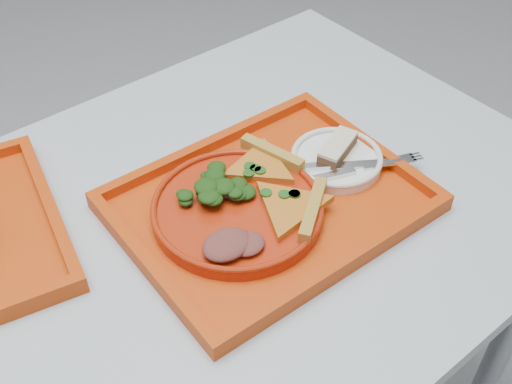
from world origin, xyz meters
TOP-DOWN VIEW (x-y plane):
  - table at (0.00, 0.00)m, footprint 1.60×0.80m
  - tray_main at (0.31, -0.04)m, footprint 0.46×0.37m
  - dinner_plate at (0.25, -0.03)m, footprint 0.26×0.26m
  - side_plate at (0.45, -0.04)m, footprint 0.15×0.15m
  - pizza_slice_a at (0.31, -0.08)m, footprint 0.18×0.19m
  - pizza_slice_b at (0.33, 0.02)m, footprint 0.16×0.14m
  - salad_heap at (0.24, 0.01)m, footprint 0.09×0.08m
  - meat_portion at (0.19, -0.09)m, footprint 0.07×0.06m
  - dessert_bar at (0.46, -0.03)m, footprint 0.09×0.06m
  - knife at (0.44, -0.06)m, footprint 0.16×0.12m
  - fork at (0.46, -0.09)m, footprint 0.18×0.09m

SIDE VIEW (x-z plane):
  - table at x=0.00m, z-range 0.30..1.05m
  - tray_main at x=0.31m, z-range 0.75..0.76m
  - side_plate at x=0.45m, z-range 0.76..0.78m
  - dinner_plate at x=0.25m, z-range 0.76..0.78m
  - knife at x=0.44m, z-range 0.78..0.78m
  - fork at x=0.46m, z-range 0.78..0.78m
  - dessert_bar at x=0.46m, z-range 0.78..0.80m
  - pizza_slice_a at x=0.31m, z-range 0.78..0.80m
  - pizza_slice_b at x=0.33m, z-range 0.78..0.80m
  - meat_portion at x=0.19m, z-range 0.78..0.80m
  - salad_heap at x=0.24m, z-range 0.78..0.82m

